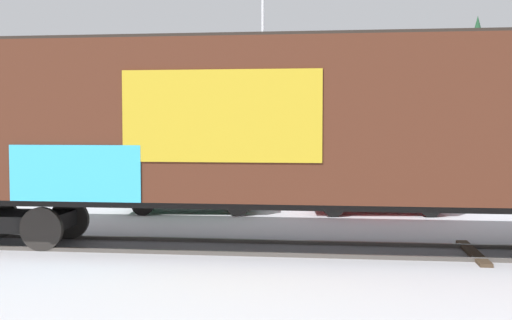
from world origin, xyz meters
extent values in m
plane|color=#B2B5BC|center=(0.00, 0.00, 0.00)|extent=(260.00, 260.00, 0.00)
cube|color=#4C4742|center=(-1.49, -0.72, 0.04)|extent=(59.95, 2.61, 0.08)
cube|color=#4C4742|center=(-1.43, 0.72, 0.04)|extent=(59.95, 2.61, 0.08)
cube|color=#423323|center=(2.12, -0.15, 0.04)|extent=(0.34, 2.51, 0.07)
cube|color=#472316|center=(-1.46, 0.00, 2.72)|extent=(17.37, 3.73, 3.16)
cube|color=#2D2823|center=(-1.46, 0.00, 4.42)|extent=(16.40, 1.09, 0.24)
cube|color=#B2931E|center=(-2.87, -1.46, 2.80)|extent=(3.80, 0.19, 1.74)
cube|color=#33A5CC|center=(-5.74, -1.35, 1.70)|extent=(2.64, 0.14, 1.10)
cube|color=black|center=(-1.46, 0.00, 1.04)|extent=(16.97, 2.36, 0.20)
cube|color=black|center=(-7.60, 0.26, 0.51)|extent=(2.15, 1.44, 0.36)
cylinder|color=black|center=(-8.42, 1.01, 0.46)|extent=(0.92, 0.16, 0.92)
cylinder|color=black|center=(-6.78, -0.50, 0.46)|extent=(0.92, 0.16, 0.92)
cylinder|color=black|center=(-6.72, 0.94, 0.46)|extent=(0.92, 0.16, 0.92)
cylinder|color=silver|center=(-3.03, 12.06, 4.61)|extent=(0.12, 0.12, 9.22)
cube|color=silver|center=(0.00, 79.43, 5.05)|extent=(133.96, 43.17, 10.10)
cube|color=#9E9384|center=(16.67, 66.48, 11.24)|extent=(5.31, 4.88, 2.28)
cube|color=brown|center=(-16.73, 66.48, 11.73)|extent=(6.06, 4.54, 3.26)
cube|color=#9E9384|center=(8.53, 66.48, 11.38)|extent=(7.55, 5.81, 2.57)
cube|color=brown|center=(-6.39, 66.48, 11.74)|extent=(7.09, 5.31, 3.28)
cone|color=#193D23|center=(-11.85, 65.14, 11.80)|extent=(1.71, 1.71, 3.41)
cone|color=#193D23|center=(18.13, 64.11, 12.58)|extent=(2.48, 2.48, 4.97)
cone|color=#193D23|center=(-36.30, 72.17, 12.34)|extent=(2.24, 2.24, 4.47)
cube|color=#1E5933|center=(-4.67, 5.78, 0.71)|extent=(4.12, 1.99, 0.79)
cube|color=#2D333D|center=(-4.96, 5.76, 1.40)|extent=(2.22, 1.72, 0.58)
cylinder|color=black|center=(-3.33, 6.70, 0.32)|extent=(0.65, 0.25, 0.64)
cylinder|color=black|center=(-3.26, 4.98, 0.32)|extent=(0.65, 0.25, 0.64)
cylinder|color=black|center=(-6.08, 6.57, 0.32)|extent=(0.65, 0.25, 0.64)
cylinder|color=black|center=(-6.00, 4.86, 0.32)|extent=(0.65, 0.25, 0.64)
cube|color=#B21E1E|center=(0.82, 5.99, 0.68)|extent=(4.14, 2.09, 0.72)
cube|color=#2D333D|center=(0.75, 5.99, 1.34)|extent=(2.16, 1.79, 0.61)
cylinder|color=black|center=(2.13, 6.95, 0.32)|extent=(0.65, 0.26, 0.64)
cylinder|color=black|center=(2.24, 5.19, 0.32)|extent=(0.65, 0.26, 0.64)
cylinder|color=black|center=(-0.61, 6.79, 0.32)|extent=(0.65, 0.26, 0.64)
cylinder|color=black|center=(-0.50, 5.03, 0.32)|extent=(0.65, 0.26, 0.64)
camera|label=1|loc=(-1.22, -13.61, 2.66)|focal=45.84mm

